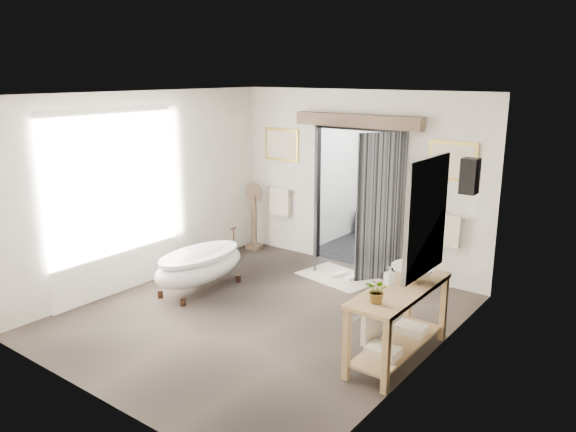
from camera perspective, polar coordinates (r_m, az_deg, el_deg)
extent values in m
plane|color=brown|center=(7.64, -2.75, -10.02)|extent=(5.00, 5.00, 0.00)
cube|color=silver|center=(5.56, -19.65, -4.37)|extent=(4.50, 0.02, 2.90)
cube|color=silver|center=(8.75, -14.30, 2.70)|extent=(0.02, 5.00, 2.90)
cube|color=silver|center=(6.03, 13.81, -2.50)|extent=(0.02, 5.00, 2.90)
cube|color=silver|center=(10.01, -0.44, 4.59)|extent=(1.45, 0.02, 2.90)
cube|color=silver|center=(8.54, 16.06, 2.30)|extent=(1.45, 0.02, 2.90)
cube|color=silver|center=(9.04, 7.39, 10.75)|extent=(1.60, 0.02, 0.60)
cube|color=silver|center=(6.96, -3.04, 12.26)|extent=(4.50, 5.00, 0.02)
cube|color=white|center=(8.38, -17.22, 1.28)|extent=(0.02, 2.20, 2.70)
cube|color=gray|center=(6.00, 13.88, -0.09)|extent=(0.05, 0.95, 1.25)
cube|color=silver|center=(6.02, 13.62, -0.05)|extent=(0.01, 0.80, 1.10)
cube|color=black|center=(7.38, 17.98, 3.88)|extent=(0.20, 0.20, 0.45)
sphere|color=#FFCC8C|center=(7.38, 17.98, 3.88)|extent=(0.10, 0.10, 0.10)
cube|color=black|center=(10.39, 9.68, -3.46)|extent=(2.20, 2.00, 0.01)
cube|color=silver|center=(9.92, 10.29, 10.38)|extent=(2.20, 2.00, 0.02)
cube|color=white|center=(10.97, 12.38, 4.06)|extent=(2.20, 0.02, 2.50)
cube|color=white|center=(10.62, 4.69, 4.01)|extent=(0.02, 2.00, 2.50)
cube|color=white|center=(9.65, 15.79, 2.45)|extent=(0.02, 2.00, 2.50)
cube|color=black|center=(11.04, 11.70, -1.31)|extent=(2.00, 0.35, 0.45)
cylinder|color=silver|center=(11.06, 10.52, 6.07)|extent=(0.40, 0.03, 0.40)
cylinder|color=silver|center=(10.73, 14.35, 5.62)|extent=(0.40, 0.03, 0.40)
cube|color=black|center=(9.65, 2.99, 2.38)|extent=(0.07, 0.10, 2.30)
cube|color=black|center=(8.88, 11.57, 1.04)|extent=(0.07, 0.10, 2.30)
cube|color=black|center=(9.06, 7.33, 8.86)|extent=(1.67, 0.10, 0.07)
cube|color=black|center=(9.26, 2.80, 1.87)|extent=(0.49, 0.68, 2.30)
cube|color=black|center=(8.66, 9.38, 0.81)|extent=(0.49, 0.68, 2.30)
cube|color=brown|center=(8.96, 7.04, 9.58)|extent=(2.20, 0.20, 0.20)
cube|color=gold|center=(9.94, -0.63, 7.26)|extent=(0.72, 0.03, 0.57)
cube|color=beige|center=(9.93, -0.68, 7.25)|extent=(0.62, 0.01, 0.47)
cube|color=gold|center=(8.43, 16.39, 5.38)|extent=(0.72, 0.03, 0.57)
cube|color=beige|center=(8.42, 16.35, 5.37)|extent=(0.62, 0.01, 0.47)
cylinder|color=silver|center=(10.04, -0.75, 2.70)|extent=(0.60, 0.02, 0.02)
cube|color=beige|center=(10.07, -0.82, 1.46)|extent=(0.42, 0.08, 0.48)
cylinder|color=silver|center=(8.55, 15.91, 0.06)|extent=(0.60, 0.02, 0.02)
cube|color=beige|center=(8.59, 15.77, -1.39)|extent=(0.42, 0.08, 0.48)
cylinder|color=#351F15|center=(8.37, -12.85, -7.73)|extent=(0.08, 0.08, 0.11)
cylinder|color=#351F15|center=(8.03, -10.61, -8.58)|extent=(0.08, 0.08, 0.11)
cylinder|color=#351F15|center=(9.09, -7.34, -5.67)|extent=(0.08, 0.08, 0.11)
cylinder|color=#351F15|center=(8.78, -5.08, -6.34)|extent=(0.08, 0.08, 0.11)
ellipsoid|color=white|center=(8.44, -8.95, -5.04)|extent=(0.73, 1.62, 0.52)
cylinder|color=#351F15|center=(8.85, -5.58, -1.87)|extent=(0.03, 0.03, 0.21)
cube|color=tan|center=(6.03, 5.97, -12.64)|extent=(0.07, 0.07, 0.85)
cube|color=tan|center=(5.84, 9.95, -13.76)|extent=(0.07, 0.07, 0.85)
cube|color=tan|center=(7.23, 12.11, -8.15)|extent=(0.07, 0.07, 0.85)
cube|color=tan|center=(7.07, 15.52, -8.90)|extent=(0.07, 0.07, 0.85)
cube|color=tan|center=(6.37, 11.33, -7.39)|extent=(0.55, 1.60, 0.05)
cube|color=tan|center=(6.64, 11.04, -12.73)|extent=(0.45, 1.50, 0.03)
cylinder|color=silver|center=(6.56, 9.09, -8.74)|extent=(0.02, 1.40, 0.02)
cube|color=beige|center=(6.52, 8.39, -10.78)|extent=(0.06, 0.34, 0.42)
cube|color=beige|center=(6.33, 9.63, -13.43)|extent=(0.35, 0.25, 0.10)
cube|color=beige|center=(6.90, 12.38, -11.12)|extent=(0.35, 0.25, 0.10)
cube|color=brown|center=(10.36, -3.42, -3.11)|extent=(0.24, 0.24, 0.09)
cylinder|color=brown|center=(10.22, -3.47, -0.45)|extent=(0.10, 0.10, 0.92)
cylinder|color=silver|center=(10.12, -3.44, 2.41)|extent=(0.32, 0.02, 0.32)
cylinder|color=brown|center=(10.11, -3.49, 2.40)|extent=(0.37, 0.02, 0.37)
cube|color=#C6B098|center=(8.99, 5.14, -6.18)|extent=(1.33, 1.01, 0.01)
cube|color=white|center=(9.01, 5.26, -5.90)|extent=(0.19, 0.29, 0.05)
cube|color=white|center=(8.89, 6.65, -6.23)|extent=(0.19, 0.29, 0.05)
imported|color=white|center=(6.60, 12.59, -5.63)|extent=(0.62, 0.62, 0.17)
imported|color=gray|center=(5.88, 9.10, -7.51)|extent=(0.25, 0.23, 0.27)
imported|color=gray|center=(6.41, 10.29, -5.97)|extent=(0.12, 0.13, 0.21)
imported|color=gray|center=(6.94, 13.38, -4.75)|extent=(0.14, 0.14, 0.16)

